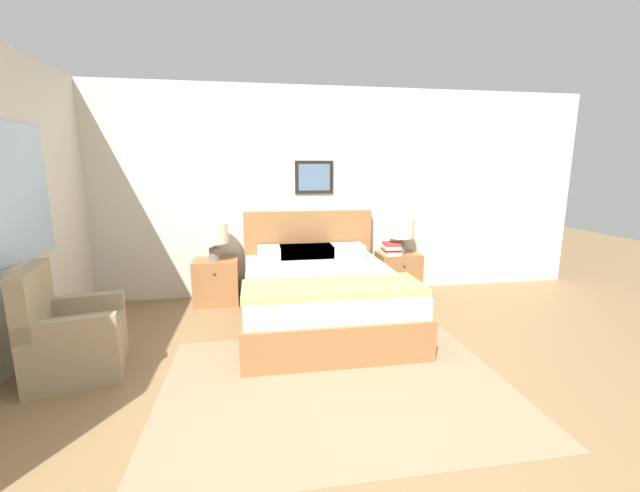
{
  "coord_description": "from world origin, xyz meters",
  "views": [
    {
      "loc": [
        -0.61,
        -2.02,
        1.6
      ],
      "look_at": [
        -0.01,
        1.61,
        0.88
      ],
      "focal_mm": 22.0,
      "sensor_mm": 36.0,
      "label": 1
    }
  ],
  "objects_px": {
    "armchair": "(72,337)",
    "nightstand_near_window": "(217,281)",
    "bed": "(321,294)",
    "table_lamp_by_door": "(401,230)",
    "nightstand_by_door": "(398,273)",
    "table_lamp_near_window": "(214,235)"
  },
  "relations": [
    {
      "from": "armchair",
      "to": "nightstand_near_window",
      "type": "xyz_separation_m",
      "value": [
        0.97,
        1.54,
        -0.03
      ]
    },
    {
      "from": "nightstand_near_window",
      "to": "nightstand_by_door",
      "type": "bearing_deg",
      "value": 0.0
    },
    {
      "from": "armchair",
      "to": "nightstand_near_window",
      "type": "height_order",
      "value": "armchair"
    },
    {
      "from": "bed",
      "to": "table_lamp_near_window",
      "type": "height_order",
      "value": "bed"
    },
    {
      "from": "table_lamp_near_window",
      "to": "table_lamp_by_door",
      "type": "distance_m",
      "value": 2.31
    },
    {
      "from": "armchair",
      "to": "nightstand_by_door",
      "type": "distance_m",
      "value": 3.6
    },
    {
      "from": "bed",
      "to": "table_lamp_by_door",
      "type": "height_order",
      "value": "bed"
    },
    {
      "from": "nightstand_near_window",
      "to": "table_lamp_near_window",
      "type": "xyz_separation_m",
      "value": [
        -0.0,
        -0.02,
        0.58
      ]
    },
    {
      "from": "bed",
      "to": "nightstand_by_door",
      "type": "xyz_separation_m",
      "value": [
        1.15,
        0.78,
        -0.04
      ]
    },
    {
      "from": "armchair",
      "to": "table_lamp_near_window",
      "type": "height_order",
      "value": "table_lamp_near_window"
    },
    {
      "from": "nightstand_near_window",
      "to": "table_lamp_by_door",
      "type": "distance_m",
      "value": 2.37
    },
    {
      "from": "bed",
      "to": "nightstand_by_door",
      "type": "relative_size",
      "value": 3.77
    },
    {
      "from": "armchair",
      "to": "table_lamp_by_door",
      "type": "distance_m",
      "value": 3.65
    },
    {
      "from": "nightstand_near_window",
      "to": "table_lamp_by_door",
      "type": "bearing_deg",
      "value": -0.42
    },
    {
      "from": "table_lamp_near_window",
      "to": "nightstand_by_door",
      "type": "bearing_deg",
      "value": 0.42
    },
    {
      "from": "armchair",
      "to": "nightstand_by_door",
      "type": "bearing_deg",
      "value": 102.99
    },
    {
      "from": "nightstand_near_window",
      "to": "bed",
      "type": "bearing_deg",
      "value": -34.41
    },
    {
      "from": "nightstand_by_door",
      "to": "table_lamp_near_window",
      "type": "xyz_separation_m",
      "value": [
        -2.3,
        -0.02,
        0.58
      ]
    },
    {
      "from": "armchair",
      "to": "table_lamp_by_door",
      "type": "bearing_deg",
      "value": 102.69
    },
    {
      "from": "armchair",
      "to": "table_lamp_near_window",
      "type": "relative_size",
      "value": 1.98
    },
    {
      "from": "nightstand_by_door",
      "to": "table_lamp_near_window",
      "type": "relative_size",
      "value": 1.2
    },
    {
      "from": "nightstand_near_window",
      "to": "table_lamp_by_door",
      "type": "xyz_separation_m",
      "value": [
        2.3,
        -0.02,
        0.58
      ]
    }
  ]
}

